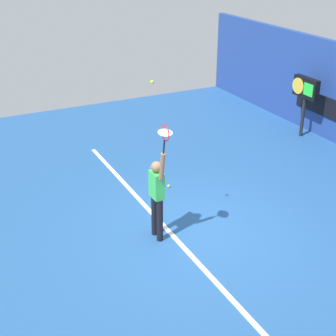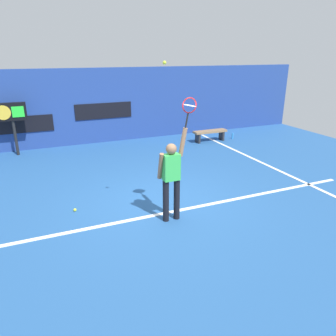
{
  "view_description": "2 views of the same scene",
  "coord_description": "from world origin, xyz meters",
  "px_view_note": "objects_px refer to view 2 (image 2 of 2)",
  "views": [
    {
      "loc": [
        7.76,
        -4.51,
        5.67
      ],
      "look_at": [
        -0.04,
        -0.61,
        1.54
      ],
      "focal_mm": 53.65,
      "sensor_mm": 36.0,
      "label": 1
    },
    {
      "loc": [
        -2.54,
        -6.39,
        3.38
      ],
      "look_at": [
        -0.07,
        -0.57,
        1.09
      ],
      "focal_mm": 34.09,
      "sensor_mm": 36.0,
      "label": 2
    }
  ],
  "objects_px": {
    "scoreboard_clock": "(12,114)",
    "tennis_racket": "(189,107)",
    "spare_ball": "(75,210)",
    "court_bench": "(210,133)",
    "tennis_player": "(171,176)",
    "tennis_ball": "(164,63)",
    "water_bottle": "(233,136)"
  },
  "relations": [
    {
      "from": "tennis_racket",
      "to": "court_bench",
      "type": "relative_size",
      "value": 0.45
    },
    {
      "from": "tennis_ball",
      "to": "spare_ball",
      "type": "distance_m",
      "value": 3.8
    },
    {
      "from": "scoreboard_clock",
      "to": "water_bottle",
      "type": "relative_size",
      "value": 7.57
    },
    {
      "from": "scoreboard_clock",
      "to": "tennis_racket",
      "type": "bearing_deg",
      "value": -61.14
    },
    {
      "from": "tennis_racket",
      "to": "water_bottle",
      "type": "distance_m",
      "value": 7.45
    },
    {
      "from": "tennis_racket",
      "to": "spare_ball",
      "type": "xyz_separation_m",
      "value": [
        -2.23,
        1.19,
        -2.35
      ]
    },
    {
      "from": "scoreboard_clock",
      "to": "water_bottle",
      "type": "distance_m",
      "value": 8.38
    },
    {
      "from": "water_bottle",
      "to": "tennis_ball",
      "type": "bearing_deg",
      "value": -134.69
    },
    {
      "from": "court_bench",
      "to": "water_bottle",
      "type": "relative_size",
      "value": 5.83
    },
    {
      "from": "water_bottle",
      "to": "scoreboard_clock",
      "type": "bearing_deg",
      "value": 172.83
    },
    {
      "from": "tennis_racket",
      "to": "court_bench",
      "type": "height_order",
      "value": "tennis_racket"
    },
    {
      "from": "tennis_player",
      "to": "tennis_ball",
      "type": "bearing_deg",
      "value": -177.54
    },
    {
      "from": "tennis_player",
      "to": "tennis_racket",
      "type": "height_order",
      "value": "tennis_racket"
    },
    {
      "from": "scoreboard_clock",
      "to": "water_bottle",
      "type": "height_order",
      "value": "scoreboard_clock"
    },
    {
      "from": "tennis_racket",
      "to": "court_bench",
      "type": "distance_m",
      "value": 6.74
    },
    {
      "from": "tennis_player",
      "to": "tennis_ball",
      "type": "relative_size",
      "value": 29.25
    },
    {
      "from": "tennis_player",
      "to": "court_bench",
      "type": "distance_m",
      "value": 6.67
    },
    {
      "from": "tennis_player",
      "to": "tennis_racket",
      "type": "relative_size",
      "value": 3.19
    },
    {
      "from": "tennis_racket",
      "to": "tennis_ball",
      "type": "xyz_separation_m",
      "value": [
        -0.52,
        -0.0,
        0.83
      ]
    },
    {
      "from": "water_bottle",
      "to": "spare_ball",
      "type": "xyz_separation_m",
      "value": [
        -6.95,
        -4.1,
        -0.09
      ]
    },
    {
      "from": "tennis_ball",
      "to": "tennis_racket",
      "type": "bearing_deg",
      "value": 0.22
    },
    {
      "from": "tennis_racket",
      "to": "scoreboard_clock",
      "type": "bearing_deg",
      "value": 118.86
    },
    {
      "from": "spare_ball",
      "to": "tennis_racket",
      "type": "bearing_deg",
      "value": -28.14
    },
    {
      "from": "tennis_ball",
      "to": "scoreboard_clock",
      "type": "distance_m",
      "value": 7.22
    },
    {
      "from": "court_bench",
      "to": "spare_ball",
      "type": "relative_size",
      "value": 20.59
    },
    {
      "from": "court_bench",
      "to": "spare_ball",
      "type": "xyz_separation_m",
      "value": [
        -5.87,
        -4.1,
        -0.3
      ]
    },
    {
      "from": "scoreboard_clock",
      "to": "court_bench",
      "type": "bearing_deg",
      "value": -8.25
    },
    {
      "from": "tennis_ball",
      "to": "scoreboard_clock",
      "type": "xyz_separation_m",
      "value": [
        -2.97,
        6.33,
        -1.79
      ]
    },
    {
      "from": "court_bench",
      "to": "spare_ball",
      "type": "bearing_deg",
      "value": -145.03
    },
    {
      "from": "water_bottle",
      "to": "spare_ball",
      "type": "distance_m",
      "value": 8.08
    },
    {
      "from": "tennis_racket",
      "to": "spare_ball",
      "type": "relative_size",
      "value": 9.17
    },
    {
      "from": "tennis_racket",
      "to": "water_bottle",
      "type": "xyz_separation_m",
      "value": [
        4.72,
        5.3,
        -2.27
      ]
    }
  ]
}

